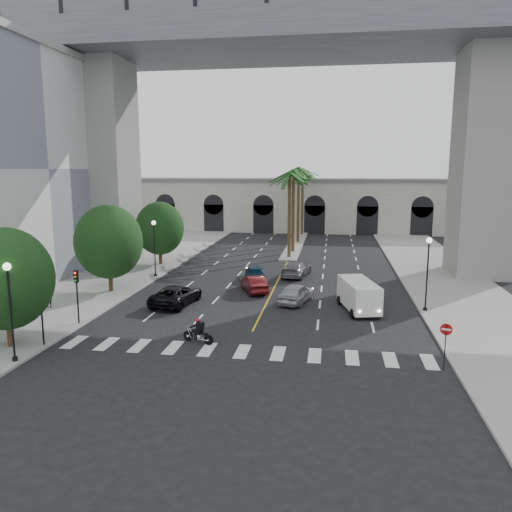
{
  "coord_description": "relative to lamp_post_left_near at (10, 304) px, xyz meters",
  "views": [
    {
      "loc": [
        4.77,
        -27.43,
        10.01
      ],
      "look_at": [
        -0.38,
        6.0,
        4.08
      ],
      "focal_mm": 35.0,
      "sensor_mm": 36.0,
      "label": 1
    }
  ],
  "objects": [
    {
      "name": "ground",
      "position": [
        11.4,
        5.0,
        -3.22
      ],
      "size": [
        140.0,
        140.0,
        0.0
      ],
      "primitive_type": "plane",
      "color": "black",
      "rests_on": "ground"
    },
    {
      "name": "sidewalk_left",
      "position": [
        -3.6,
        20.0,
        -3.15
      ],
      "size": [
        8.0,
        100.0,
        0.15
      ],
      "primitive_type": "cube",
      "color": "gray",
      "rests_on": "ground"
    },
    {
      "name": "sidewalk_right",
      "position": [
        26.4,
        20.0,
        -3.15
      ],
      "size": [
        8.0,
        100.0,
        0.15
      ],
      "primitive_type": "cube",
      "color": "gray",
      "rests_on": "ground"
    },
    {
      "name": "median",
      "position": [
        11.4,
        43.0,
        -3.12
      ],
      "size": [
        2.0,
        24.0,
        0.2
      ],
      "primitive_type": "cube",
      "color": "gray",
      "rests_on": "ground"
    },
    {
      "name": "pier_building",
      "position": [
        11.4,
        60.0,
        1.04
      ],
      "size": [
        71.0,
        10.5,
        8.5
      ],
      "color": "beige",
      "rests_on": "ground"
    },
    {
      "name": "bridge",
      "position": [
        14.82,
        27.0,
        15.29
      ],
      "size": [
        75.0,
        13.0,
        26.0
      ],
      "color": "gray",
      "rests_on": "ground"
    },
    {
      "name": "palm_a",
      "position": [
        11.4,
        33.0,
        5.88
      ],
      "size": [
        3.2,
        3.2,
        10.3
      ],
      "color": "#47331E",
      "rests_on": "ground"
    },
    {
      "name": "palm_b",
      "position": [
        11.5,
        37.0,
        6.15
      ],
      "size": [
        3.2,
        3.2,
        10.6
      ],
      "color": "#47331E",
      "rests_on": "ground"
    },
    {
      "name": "palm_c",
      "position": [
        11.2,
        41.0,
        5.69
      ],
      "size": [
        3.2,
        3.2,
        10.1
      ],
      "color": "#47331E",
      "rests_on": "ground"
    },
    {
      "name": "palm_d",
      "position": [
        11.55,
        45.0,
        6.43
      ],
      "size": [
        3.2,
        3.2,
        10.9
      ],
      "color": "#47331E",
      "rests_on": "ground"
    },
    {
      "name": "palm_e",
      "position": [
        11.3,
        49.0,
        5.97
      ],
      "size": [
        3.2,
        3.2,
        10.4
      ],
      "color": "#47331E",
      "rests_on": "ground"
    },
    {
      "name": "palm_f",
      "position": [
        11.6,
        53.0,
        6.24
      ],
      "size": [
        3.2,
        3.2,
        10.7
      ],
      "color": "#47331E",
      "rests_on": "ground"
    },
    {
      "name": "street_tree_near",
      "position": [
        -1.6,
        2.0,
        0.8
      ],
      "size": [
        5.2,
        5.2,
        6.89
      ],
      "color": "#382616",
      "rests_on": "ground"
    },
    {
      "name": "street_tree_mid",
      "position": [
        -1.6,
        15.0,
        0.99
      ],
      "size": [
        5.44,
        5.44,
        7.21
      ],
      "color": "#382616",
      "rests_on": "ground"
    },
    {
      "name": "street_tree_far",
      "position": [
        -1.6,
        27.0,
        0.68
      ],
      "size": [
        5.04,
        5.04,
        6.68
      ],
      "color": "#382616",
      "rests_on": "ground"
    },
    {
      "name": "lamp_post_left_near",
      "position": [
        0.0,
        0.0,
        0.0
      ],
      "size": [
        0.4,
        0.4,
        5.35
      ],
      "color": "black",
      "rests_on": "ground"
    },
    {
      "name": "lamp_post_left_far",
      "position": [
        0.0,
        21.0,
        0.0
      ],
      "size": [
        0.4,
        0.4,
        5.35
      ],
      "color": "black",
      "rests_on": "ground"
    },
    {
      "name": "lamp_post_right",
      "position": [
        22.8,
        13.0,
        0.0
      ],
      "size": [
        0.4,
        0.4,
        5.35
      ],
      "color": "black",
      "rests_on": "ground"
    },
    {
      "name": "traffic_signal_near",
      "position": [
        0.1,
        2.5,
        -0.71
      ],
      "size": [
        0.25,
        0.18,
        3.65
      ],
      "color": "black",
      "rests_on": "ground"
    },
    {
      "name": "traffic_signal_far",
      "position": [
        0.1,
        6.5,
        -0.71
      ],
      "size": [
        0.25,
        0.18,
        3.65
      ],
      "color": "black",
      "rests_on": "ground"
    },
    {
      "name": "motorcycle_rider",
      "position": [
        8.67,
        4.49,
        -2.54
      ],
      "size": [
        1.98,
        0.88,
        1.5
      ],
      "rotation": [
        0.0,
        0.0,
        -0.37
      ],
      "color": "black",
      "rests_on": "ground"
    },
    {
      "name": "car_a",
      "position": [
        13.59,
        14.26,
        -2.48
      ],
      "size": [
        2.84,
        4.64,
        1.48
      ],
      "primitive_type": "imported",
      "rotation": [
        0.0,
        0.0,
        2.87
      ],
      "color": "#A2A1A6",
      "rests_on": "ground"
    },
    {
      "name": "car_b",
      "position": [
        9.9,
        17.07,
        -2.53
      ],
      "size": [
        3.0,
        4.45,
        1.39
      ],
      "primitive_type": "imported",
      "rotation": [
        0.0,
        0.0,
        3.54
      ],
      "color": "#4D0F11",
      "rests_on": "ground"
    },
    {
      "name": "car_c",
      "position": [
        4.79,
        12.37,
        -2.49
      ],
      "size": [
        3.13,
        5.56,
        1.47
      ],
      "primitive_type": "imported",
      "rotation": [
        0.0,
        0.0,
        3.01
      ],
      "color": "black",
      "rests_on": "ground"
    },
    {
      "name": "car_d",
      "position": [
        12.9,
        23.67,
        -2.49
      ],
      "size": [
        2.89,
        5.32,
        1.46
      ],
      "primitive_type": "imported",
      "rotation": [
        0.0,
        0.0,
        2.97
      ],
      "color": "slate",
      "rests_on": "ground"
    },
    {
      "name": "car_e",
      "position": [
        9.27,
        21.73,
        -2.55
      ],
      "size": [
        2.5,
        4.2,
        1.34
      ],
      "primitive_type": "imported",
      "rotation": [
        0.0,
        0.0,
        3.39
      ],
      "color": "#0F2B48",
      "rests_on": "ground"
    },
    {
      "name": "cargo_van",
      "position": [
        18.15,
        12.69,
        -2.02
      ],
      "size": [
        3.02,
        5.37,
        2.16
      ],
      "rotation": [
        0.0,
        0.0,
        0.24
      ],
      "color": "white",
      "rests_on": "ground"
    },
    {
      "name": "pedestrian_a",
      "position": [
        -3.91,
        9.71,
        -2.24
      ],
      "size": [
        0.66,
        0.49,
        1.65
      ],
      "primitive_type": "imported",
      "rotation": [
        0.0,
        0.0,
        -0.17
      ],
      "color": "black",
      "rests_on": "sidewalk_left"
    },
    {
      "name": "pedestrian_b",
      "position": [
        -5.81,
        10.22,
        -2.22
      ],
      "size": [
        0.95,
        0.82,
        1.69
      ],
      "primitive_type": "imported",
      "rotation": [
        0.0,
        0.0,
        -0.24
      ],
      "color": "black",
      "rests_on": "sidewalk_left"
    },
    {
      "name": "do_not_enter_sign",
      "position": [
        21.9,
        2.48,
        -1.45
      ],
      "size": [
        0.58,
        0.19,
        2.44
      ],
      "rotation": [
        0.0,
        0.0,
        -0.28
      ],
      "color": "black",
      "rests_on": "ground"
    }
  ]
}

